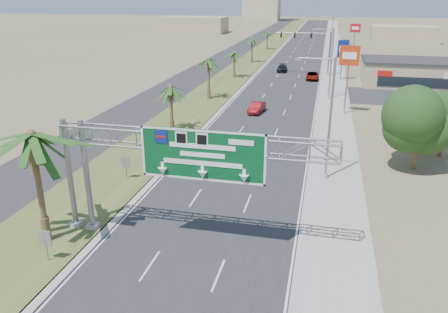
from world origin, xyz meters
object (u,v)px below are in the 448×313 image
Objects in this scene: pole_sign_red_near at (349,60)px; pole_sign_red_far at (355,31)px; sign_gantry at (178,150)px; car_right_lane at (312,76)px; car_mid_lane at (257,108)px; car_far at (282,68)px; store_building at (419,74)px; car_left_lane at (205,143)px; palm_near at (31,136)px; pole_sign_blue at (343,50)px; signal_mast at (318,49)px.

pole_sign_red_near reaches higher than pole_sign_red_far.
car_right_lane is (5.62, 57.33, -5.40)m from sign_gantry.
car_far is at bearing 96.42° from car_mid_lane.
store_building is at bearing -5.85° from car_right_lane.
car_far is at bearing 127.74° from car_right_lane.
car_left_lane is at bearing -127.78° from pole_sign_red_near.
pole_sign_red_near is at bearing 15.68° from car_mid_lane.
pole_sign_red_far is at bearing 73.68° from car_left_lane.
palm_near is at bearing -104.79° from car_right_lane.
palm_near is 40.54m from pole_sign_red_near.
sign_gantry reaches higher than car_left_lane.
sign_gantry is 8.41m from palm_near.
pole_sign_red_far is at bearing 111.99° from store_building.
pole_sign_blue reaches higher than car_right_lane.
car_mid_lane is 28.46m from pole_sign_blue.
car_left_lane is at bearing 74.52° from palm_near.
pole_sign_red_near is (11.03, 1.85, 6.22)m from car_mid_lane.
car_left_lane reaches higher than car_far.
pole_sign_red_far is (13.84, 47.81, 6.13)m from car_mid_lane.
store_building is at bearing 61.72° from palm_near.
car_mid_lane is (7.70, 34.11, -6.25)m from palm_near.
pole_sign_red_near is (11.17, -30.83, 6.23)m from car_far.
palm_near is 66.04m from store_building.
car_left_lane is 15.98m from car_mid_lane.
palm_near is at bearing -107.30° from pole_sign_blue.
sign_gantry is 17.49m from car_left_lane.
pole_sign_red_far reaches higher than sign_gantry.
signal_mast is at bearing 80.82° from car_right_lane.
sign_gantry is 1.95× the size of pole_sign_red_far.
palm_near is at bearing -107.29° from car_left_lane.
store_building is 3.94× the size of car_far.
car_left_lane is (-26.12, -39.66, -1.16)m from store_building.
palm_near is 0.46× the size of store_building.
pole_sign_red_near reaches higher than store_building.
sign_gantry is 62.37m from signal_mast.
pole_sign_blue is 0.84× the size of pole_sign_red_far.
car_right_lane is (-0.62, -4.71, -4.20)m from signal_mast.
car_far is (-0.14, 32.68, -0.02)m from car_mid_lane.
car_mid_lane is (-6.67, -29.87, -4.17)m from signal_mast.
pole_sign_red_near is at bearing 72.70° from sign_gantry.
pole_sign_red_far is at bearing 45.11° from car_far.
pole_sign_red_far reaches higher than signal_mast.
pole_sign_blue reaches higher than store_building.
pole_sign_red_near is at bearing -93.50° from pole_sign_red_far.
car_mid_lane is at bearing -91.91° from car_far.
pole_sign_red_far is (2.81, 45.96, -0.09)m from pole_sign_red_near.
pole_sign_red_near reaches higher than car_far.
car_mid_lane is at bearing -102.59° from signal_mast.
palm_near reaches higher than pole_sign_blue.
car_far is (7.56, 66.78, -6.27)m from palm_near.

